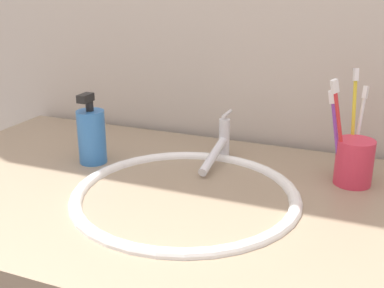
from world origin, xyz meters
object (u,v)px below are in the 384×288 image
toothbrush_white (359,125)px  toothbrush_purple (336,131)px  toothbrush_yellow (354,117)px  faucet (220,145)px  soap_dispenser (92,135)px  toothbrush_cup (354,162)px  toothbrush_red (339,126)px

toothbrush_white → toothbrush_purple: (-0.04, -0.05, 0.00)m
toothbrush_white → toothbrush_yellow: 0.02m
faucet → soap_dispenser: size_ratio=1.15×
faucet → toothbrush_purple: (0.23, -0.02, 0.07)m
toothbrush_white → soap_dispenser: toothbrush_white is taller
toothbrush_purple → toothbrush_yellow: bearing=61.4°
toothbrush_cup → toothbrush_yellow: bearing=107.5°
toothbrush_cup → toothbrush_white: size_ratio=0.50×
toothbrush_purple → soap_dispenser: toothbrush_purple is taller
toothbrush_yellow → soap_dispenser: toothbrush_yellow is taller
toothbrush_red → toothbrush_yellow: toothbrush_yellow is taller
toothbrush_cup → soap_dispenser: size_ratio=0.58×
faucet → toothbrush_purple: size_ratio=1.00×
faucet → toothbrush_white: bearing=5.7°
toothbrush_white → faucet: bearing=-174.3°
toothbrush_yellow → toothbrush_white: bearing=14.8°
toothbrush_white → soap_dispenser: (-0.52, -0.13, -0.04)m
toothbrush_red → toothbrush_cup: bearing=35.5°
toothbrush_red → toothbrush_yellow: size_ratio=0.97×
faucet → toothbrush_yellow: bearing=5.2°
toothbrush_red → toothbrush_yellow: 0.07m
faucet → toothbrush_cup: bearing=-3.2°
faucet → toothbrush_red: toothbrush_red is taller
toothbrush_cup → toothbrush_yellow: 0.09m
toothbrush_red → toothbrush_yellow: bearing=72.3°
toothbrush_cup → soap_dispenser: bearing=-170.0°
toothbrush_red → soap_dispenser: 0.50m
toothbrush_cup → toothbrush_purple: (-0.04, -0.01, 0.06)m
toothbrush_white → toothbrush_purple: bearing=-126.7°
toothbrush_red → toothbrush_white: bearing=64.1°
toothbrush_white → soap_dispenser: bearing=-165.6°
toothbrush_cup → toothbrush_white: bearing=90.5°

